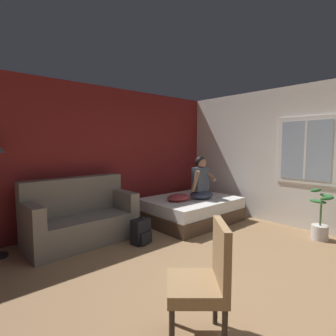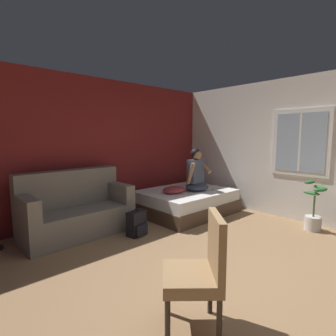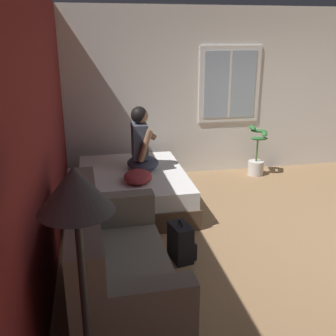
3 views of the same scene
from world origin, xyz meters
name	(u,v)px [view 3 (image 3 of 3)]	position (x,y,z in m)	size (l,w,h in m)	color
wall_back_accent	(34,144)	(0.00, 3.18, 1.35)	(10.52, 0.16, 2.70)	maroon
wall_side_with_window	(250,91)	(2.84, 0.00, 1.35)	(0.19, 7.60, 2.70)	silver
bed	(133,189)	(1.56, 2.17, 0.24)	(1.86, 1.47, 0.48)	#4C3828
couch	(114,270)	(-0.63, 2.56, 0.39)	(1.72, 0.87, 1.04)	slate
person_seated	(141,144)	(1.71, 2.02, 0.84)	(0.52, 0.45, 0.88)	#383D51
backpack	(181,243)	(0.05, 1.82, 0.19)	(0.33, 0.28, 0.46)	black
throw_pillow	(138,177)	(1.18, 2.13, 0.55)	(0.48, 0.36, 0.14)	#993338
cell_phone	(153,160)	(2.05, 1.80, 0.48)	(0.07, 0.14, 0.01)	#B7B7BC
floor_lamp	(78,221)	(-1.79, 2.76, 1.43)	(0.36, 0.36, 1.70)	black
potted_plant	(256,158)	(2.41, -0.02, 0.30)	(0.39, 0.37, 0.85)	silver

